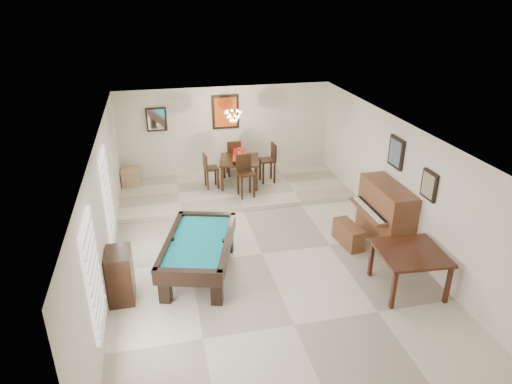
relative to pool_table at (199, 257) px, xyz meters
name	(u,v)px	position (x,y,z in m)	size (l,w,h in m)	color
ground_plane	(262,254)	(1.35, 0.43, -0.38)	(6.00, 9.00, 0.02)	beige
wall_back	(226,132)	(1.35, 4.93, 0.93)	(6.00, 0.04, 2.60)	silver
wall_front	(359,367)	(1.35, -4.07, 0.93)	(6.00, 0.04, 2.60)	silver
wall_left	(104,212)	(-1.65, 0.43, 0.93)	(0.04, 9.00, 2.60)	silver
wall_right	(401,184)	(4.35, 0.43, 0.93)	(0.04, 9.00, 2.60)	silver
ceiling	(263,134)	(1.35, 0.43, 2.23)	(6.00, 9.00, 0.04)	white
dining_step	(235,189)	(1.35, 3.68, -0.31)	(6.00, 2.50, 0.12)	beige
window_left_front	(93,275)	(-1.62, -1.77, 1.03)	(0.06, 1.00, 1.70)	white
window_left_rear	(107,194)	(-1.62, 1.03, 1.03)	(0.06, 1.00, 1.70)	white
pool_table	(199,257)	(0.00, 0.00, 0.00)	(1.19, 2.19, 0.73)	black
square_table	(408,270)	(3.65, -1.30, 0.03)	(1.15, 1.15, 0.79)	black
upright_piano	(379,214)	(3.89, 0.39, 0.29)	(0.88, 1.57, 1.31)	brown
piano_bench	(348,234)	(3.24, 0.41, -0.13)	(0.33, 0.84, 0.47)	brown
apothecary_chest	(120,275)	(-1.42, -0.46, 0.11)	(0.42, 0.64, 0.96)	black
dining_table	(239,170)	(1.53, 3.87, 0.18)	(1.03, 1.03, 0.85)	black
flower_vase	(239,151)	(1.53, 3.87, 0.71)	(0.12, 0.12, 0.21)	red
dining_chair_south	(246,177)	(1.55, 3.07, 0.30)	(0.40, 0.40, 1.09)	black
dining_chair_north	(233,157)	(1.48, 4.61, 0.28)	(0.39, 0.39, 1.05)	black
dining_chair_west	(211,171)	(0.75, 3.82, 0.23)	(0.35, 0.35, 0.96)	black
dining_chair_east	(267,163)	(2.31, 3.90, 0.30)	(0.40, 0.40, 1.08)	black
corner_bench	(131,177)	(-1.38, 4.49, -0.01)	(0.41, 0.52, 0.47)	tan
chandelier	(233,112)	(1.35, 3.63, 1.83)	(0.44, 0.44, 0.60)	#FFE5B2
back_painting	(226,112)	(1.35, 4.89, 1.53)	(0.75, 0.06, 0.95)	#D84C14
back_mirror	(156,119)	(-0.55, 4.89, 1.43)	(0.55, 0.06, 0.65)	white
right_picture_upper	(396,153)	(4.31, 0.73, 1.53)	(0.06, 0.55, 0.65)	slate
right_picture_lower	(429,185)	(4.31, -0.57, 1.33)	(0.06, 0.45, 0.55)	gray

